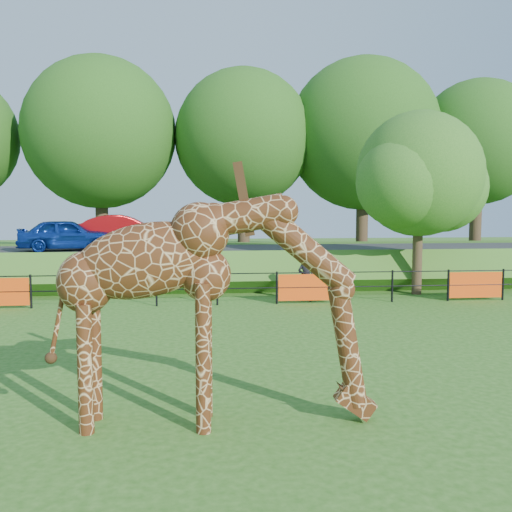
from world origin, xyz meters
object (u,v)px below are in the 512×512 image
Objects in this scene: tree_east at (421,179)px; visitor at (306,278)px; car_blue at (67,235)px; car_red at (124,232)px; giraffe at (214,310)px.

visitor is at bearing -166.16° from tree_east.
car_red is (2.16, 1.20, 0.07)m from car_blue.
visitor is (3.49, 10.86, -0.96)m from giraffe.
tree_east is at bearing -115.14° from car_blue.
visitor is (6.98, -6.24, -1.35)m from car_red.
visitor is 0.24× the size of tree_east.
tree_east reaches higher than car_red.
tree_east is at bearing 59.57° from giraffe.
tree_east is at bearing -141.74° from visitor.
car_blue is at bearing 112.86° from giraffe.
car_blue is at bearing 115.40° from car_red.
giraffe is 11.45m from visitor.
tree_east reaches higher than giraffe.
car_blue is 2.47m from car_red.
car_blue is 10.52m from visitor.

